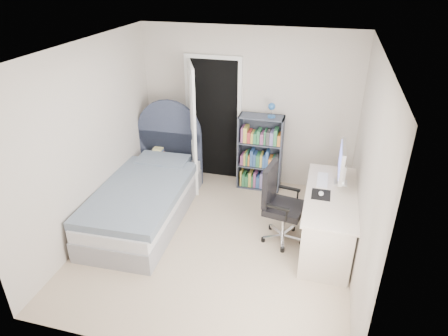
% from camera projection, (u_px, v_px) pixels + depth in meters
% --- Properties ---
extents(room_shell, '(3.50, 3.70, 2.60)m').
position_uv_depth(room_shell, '(216.00, 157.00, 4.74)').
color(room_shell, tan).
rests_on(room_shell, ground).
extents(door, '(0.92, 0.77, 2.06)m').
position_uv_depth(door, '(200.00, 123.00, 6.32)').
color(door, black).
rests_on(door, ground).
extents(bed, '(1.16, 2.34, 1.42)m').
position_uv_depth(bed, '(147.00, 195.00, 5.74)').
color(bed, gray).
rests_on(bed, ground).
extents(nightstand, '(0.43, 0.43, 0.62)m').
position_uv_depth(nightstand, '(162.00, 159.00, 6.60)').
color(nightstand, tan).
rests_on(nightstand, ground).
extents(floor_lamp, '(0.19, 0.19, 1.30)m').
position_uv_depth(floor_lamp, '(193.00, 148.00, 6.68)').
color(floor_lamp, silver).
rests_on(floor_lamp, ground).
extents(bookcase, '(0.69, 0.29, 1.46)m').
position_uv_depth(bookcase, '(260.00, 156.00, 6.34)').
color(bookcase, '#3C4352').
rests_on(bookcase, ground).
extents(desk, '(0.63, 1.57, 1.28)m').
position_uv_depth(desk, '(328.00, 217.00, 5.09)').
color(desk, beige).
rests_on(desk, ground).
extents(office_chair, '(0.57, 0.59, 1.07)m').
position_uv_depth(office_chair, '(278.00, 200.00, 5.12)').
color(office_chair, silver).
rests_on(office_chair, ground).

